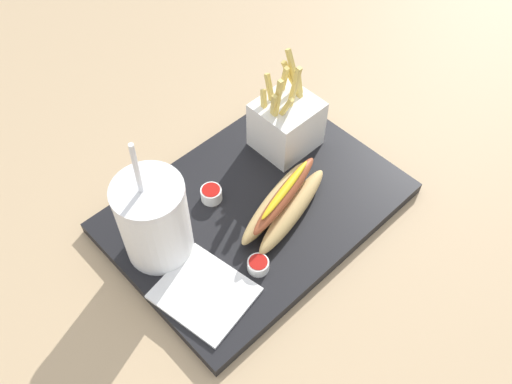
% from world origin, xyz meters
% --- Properties ---
extents(ground_plane, '(2.40, 2.40, 0.02)m').
position_xyz_m(ground_plane, '(0.00, 0.00, -0.01)').
color(ground_plane, tan).
extents(food_tray, '(0.44, 0.31, 0.02)m').
position_xyz_m(food_tray, '(0.00, 0.00, 0.01)').
color(food_tray, black).
rests_on(food_tray, ground_plane).
extents(soda_cup, '(0.10, 0.10, 0.23)m').
position_xyz_m(soda_cup, '(0.16, -0.04, 0.09)').
color(soda_cup, white).
rests_on(soda_cup, food_tray).
extents(fries_basket, '(0.10, 0.09, 0.17)m').
position_xyz_m(fries_basket, '(-0.13, -0.06, 0.07)').
color(fries_basket, white).
rests_on(fries_basket, food_tray).
extents(hot_dog_1, '(0.19, 0.10, 0.06)m').
position_xyz_m(hot_dog_1, '(-0.02, 0.04, 0.04)').
color(hot_dog_1, tan).
rests_on(hot_dog_1, food_tray).
extents(ketchup_cup_1, '(0.03, 0.03, 0.02)m').
position_xyz_m(ketchup_cup_1, '(0.04, -0.06, 0.03)').
color(ketchup_cup_1, white).
rests_on(ketchup_cup_1, food_tray).
extents(ketchup_cup_2, '(0.03, 0.03, 0.02)m').
position_xyz_m(ketchup_cup_2, '(0.08, 0.09, 0.03)').
color(ketchup_cup_2, white).
rests_on(ketchup_cup_2, food_tray).
extents(napkin_stack, '(0.13, 0.14, 0.01)m').
position_xyz_m(napkin_stack, '(0.16, 0.06, 0.02)').
color(napkin_stack, white).
rests_on(napkin_stack, food_tray).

